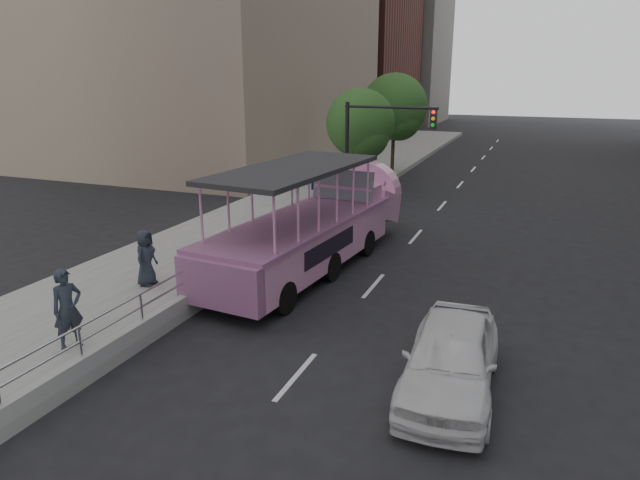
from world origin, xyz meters
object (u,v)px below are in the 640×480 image
street_tree_far (396,109)px  car (451,358)px  pedestrian_far (146,258)px  pedestrian_near (67,309)px  traffic_signal (372,141)px  street_tree_near (362,126)px  duck_boat (316,227)px  parking_sign (316,192)px

street_tree_far → car: bearing=-72.5°
car → pedestrian_far: (-9.43, 2.19, 0.37)m
pedestrian_near → traffic_signal: traffic_signal is taller
car → street_tree_near: street_tree_near is taller
traffic_signal → street_tree_far: bearing=98.4°
traffic_signal → street_tree_far: (-1.40, 9.43, 0.81)m
duck_boat → street_tree_far: 16.94m
pedestrian_near → street_tree_far: bearing=18.1°
pedestrian_far → street_tree_far: bearing=-10.9°
pedestrian_far → parking_sign: (2.18, 8.17, 0.60)m
car → duck_boat: bearing=127.9°
pedestrian_near → pedestrian_far: bearing=34.1°
duck_boat → car: duck_boat is taller
traffic_signal → street_tree_near: (-1.60, 3.43, 0.32)m
traffic_signal → street_tree_far: 9.57m
duck_boat → parking_sign: size_ratio=3.98×
traffic_signal → duck_boat: bearing=-88.4°
pedestrian_near → parking_sign: bearing=14.9°
car → parking_sign: parking_sign is taller
street_tree_far → traffic_signal: bearing=-81.6°
car → parking_sign: (-7.25, 10.36, 0.98)m
duck_boat → street_tree_far: (-1.60, 16.61, 2.95)m
pedestrian_far → street_tree_near: 15.46m
car → pedestrian_far: 9.69m
car → street_tree_far: 24.69m
parking_sign → traffic_signal: bearing=69.8°
car → street_tree_near: (-7.56, 17.30, 3.03)m
car → pedestrian_far: size_ratio=2.68×
car → traffic_signal: 15.34m
pedestrian_far → street_tree_far: 21.45m
duck_boat → street_tree_far: street_tree_far is taller
pedestrian_far → traffic_signal: 12.41m
parking_sign → traffic_signal: 4.13m
duck_boat → street_tree_near: bearing=99.6°
duck_boat → pedestrian_far: (-3.67, -4.50, -0.20)m
parking_sign → street_tree_far: street_tree_far is taller
pedestrian_far → duck_boat: bearing=-44.5°
pedestrian_far → traffic_signal: size_ratio=0.33×
car → street_tree_far: street_tree_far is taller
street_tree_near → street_tree_far: size_ratio=0.89×
parking_sign → car: bearing=-55.0°
traffic_signal → street_tree_near: bearing=115.0°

